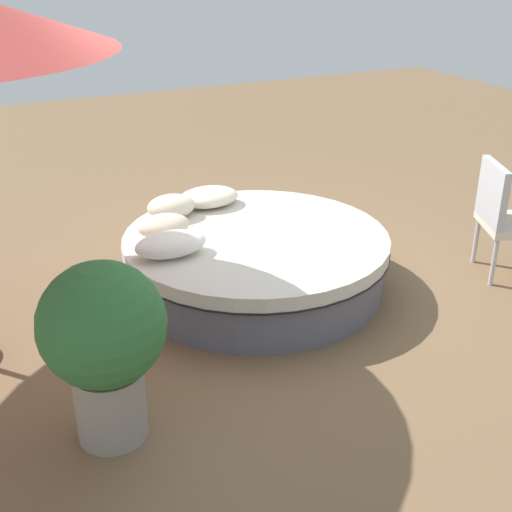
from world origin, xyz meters
name	(u,v)px	position (x,y,z in m)	size (l,w,h in m)	color
ground_plane	(256,286)	(0.00, 0.00, 0.00)	(16.00, 16.00, 0.00)	brown
round_bed	(256,260)	(0.00, 0.00, 0.24)	(2.15, 2.15, 0.47)	#595966
throw_pillow_0	(209,197)	(-0.09, 0.78, 0.55)	(0.54, 0.39, 0.16)	beige
throw_pillow_1	(171,206)	(-0.48, 0.66, 0.57)	(0.41, 0.31, 0.20)	beige
throw_pillow_2	(164,226)	(-0.67, 0.30, 0.56)	(0.42, 0.30, 0.18)	beige
throw_pillow_3	(171,244)	(-0.74, -0.07, 0.56)	(0.55, 0.32, 0.18)	white
patio_chair	(504,212)	(1.97, -0.67, 0.56)	(0.67, 0.68, 0.98)	#B7B7BC
planter	(104,339)	(-1.55, -1.30, 0.65)	(0.71, 0.71, 1.09)	gray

